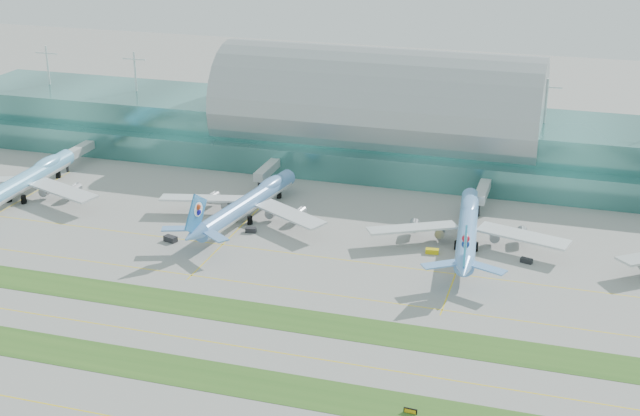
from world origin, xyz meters
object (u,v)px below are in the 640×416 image
(taxiway_sign_east, at_px, (410,411))
(airliner_a, at_px, (22,182))
(airliner_b, at_px, (248,202))
(terminal, at_px, (378,126))
(airliner_c, at_px, (468,227))

(taxiway_sign_east, bearing_deg, airliner_a, 154.15)
(airliner_b, bearing_deg, airliner_a, -167.75)
(airliner_b, xyz_separation_m, taxiway_sign_east, (70.86, -90.51, -5.11))
(terminal, height_order, taxiway_sign_east, terminal)
(airliner_b, relative_size, taxiway_sign_east, 23.13)
(terminal, relative_size, airliner_c, 5.03)
(terminal, xyz_separation_m, taxiway_sign_east, (45.14, -157.90, -13.62))
(airliner_c, distance_m, taxiway_sign_east, 90.16)
(airliner_b, distance_m, taxiway_sign_east, 115.07)
(airliner_b, xyz_separation_m, airliner_c, (69.45, -0.51, 0.02))
(airliner_c, height_order, taxiway_sign_east, airliner_c)
(airliner_c, bearing_deg, airliner_a, 175.50)
(airliner_a, bearing_deg, terminal, 33.60)
(terminal, xyz_separation_m, airliner_c, (43.73, -67.90, -8.49))
(terminal, relative_size, airliner_b, 5.06)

